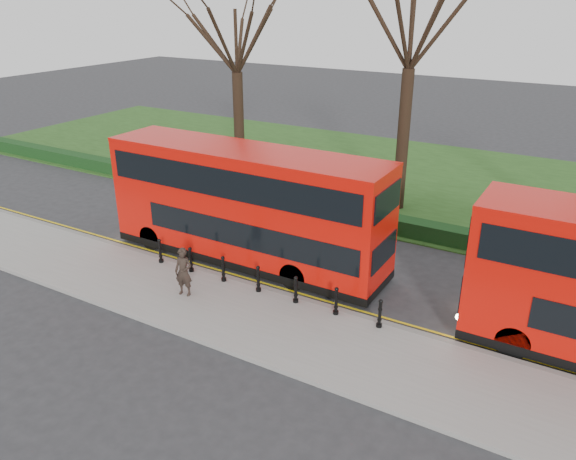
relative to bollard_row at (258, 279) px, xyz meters
The scene contains 12 objects.
ground 1.65m from the bollard_row, 117.07° to the left, with size 120.00×120.00×0.00m, color #28282B.
pavement 1.88m from the bollard_row, 112.69° to the right, with size 60.00×4.00×0.15m, color gray.
kerb 0.96m from the bollard_row, 153.10° to the left, with size 60.00×0.25×0.16m, color slate.
grass_verge 16.38m from the bollard_row, 92.42° to the left, with size 60.00×18.00×0.06m, color #224517.
hedge 8.18m from the bollard_row, 94.84° to the left, with size 60.00×0.90×0.80m, color black.
yellow_line_outer 1.15m from the bollard_row, 136.71° to the left, with size 60.00×0.10×0.01m, color yellow.
yellow_line_inner 1.27m from the bollard_row, 129.07° to the left, with size 60.00×0.10×0.01m, color yellow.
tree_left 16.22m from the bollard_row, 127.44° to the left, with size 7.32×7.32×11.44m.
tree_mid 14.40m from the bollard_row, 83.42° to the left, with size 8.28×8.28×12.93m.
bollard_row is the anchor object (origin of this frame).
bus_lead 3.51m from the bollard_row, 132.15° to the left, with size 12.07×2.77×4.80m.
pedestrian 2.75m from the bollard_row, 144.67° to the right, with size 0.68×0.45×1.86m, color black.
Camera 1 is at (10.95, -16.70, 10.51)m, focal length 35.00 mm.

